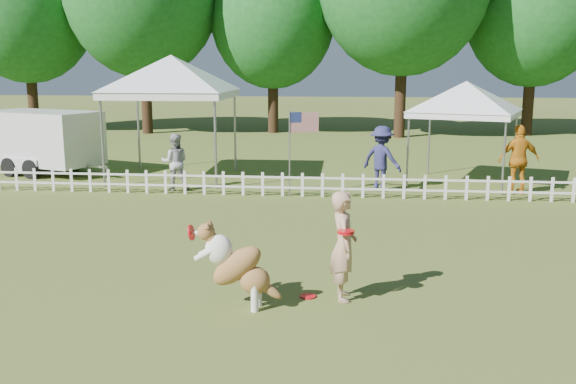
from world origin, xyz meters
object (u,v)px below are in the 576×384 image
Objects in this scene: canopy_tent_left at (173,119)px; spectator_c at (519,160)px; frisbee_on_turf at (308,296)px; cargo_trailer at (42,142)px; canopy_tent_right at (464,134)px; handler at (343,246)px; spectator_a at (175,162)px; spectator_b at (382,159)px; flag_pole at (290,154)px; dog at (238,266)px.

spectator_c is at bearing -9.71° from canopy_tent_left.
cargo_trailer is (-8.80, 9.79, 0.95)m from frisbee_on_turf.
canopy_tent_right reaches higher than cargo_trailer.
handler is 8.84m from spectator_a.
spectator_b is at bearing -131.30° from canopy_tent_right.
cargo_trailer is at bearing 136.14° from flag_pole.
dog is 12.98m from cargo_trailer.
spectator_c is at bearing 169.93° from spectator_a.
frisbee_on_turf is at bearing -106.94° from flag_pole.
spectator_c is at bearing -35.68° from handler.
canopy_tent_right is at bearing 69.13° from frisbee_on_turf.
cargo_trailer is at bearing -37.93° from spectator_a.
canopy_tent_right is 1.56× the size of spectator_c.
spectator_a is at bearing 146.89° from flag_pole.
dog is at bearing 48.78° from spectator_c.
dog is 5.04× the size of frisbee_on_turf.
flag_pole is at bearing 4.14° from handler.
spectator_a is (-3.16, 8.06, 0.16)m from dog.
flag_pole reaches higher than handler.
flag_pole is 2.50m from spectator_b.
flag_pole is (-4.57, -2.21, -0.31)m from canopy_tent_right.
cargo_trailer is 2.94× the size of spectator_a.
flag_pole is at bearing 0.80° from spectator_c.
spectator_a is at bearing -147.74° from canopy_tent_right.
handler is 9.86m from canopy_tent_right.
spectator_a is at bearing -74.50° from canopy_tent_left.
canopy_tent_left reaches higher than dog.
canopy_tent_right is 2.65m from spectator_b.
handler reaches higher than dog.
spectator_b is at bearing -13.46° from handler.
spectator_c is (4.73, 7.98, 0.87)m from frisbee_on_turf.
dog is 10.17m from spectator_c.
spectator_c reaches higher than frisbee_on_turf.
spectator_a is 5.39m from spectator_b.
canopy_tent_right reaches higher than dog.
cargo_trailer is at bearing 22.94° from spectator_b.
spectator_a is at bearing 118.24° from frisbee_on_turf.
flag_pole reaches higher than spectator_a.
canopy_tent_left is 2.14m from spectator_a.
spectator_a is (-4.06, 7.56, 0.73)m from frisbee_on_turf.
canopy_tent_left is at bearing 116.14° from frisbee_on_turf.
canopy_tent_left is 6.12m from spectator_b.
canopy_tent_left is 8.17m from canopy_tent_right.
frisbee_on_turf is (-0.49, 0.01, -0.76)m from handler.
canopy_tent_left is at bearing 20.02° from spectator_b.
handler is 0.72× the size of flag_pole.
spectator_c is at bearing 12.28° from cargo_trailer.
canopy_tent_right is at bearing 0.82° from flag_pole.
canopy_tent_right is at bearing -1.46° from canopy_tent_left.
canopy_tent_right is 0.63× the size of cargo_trailer.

